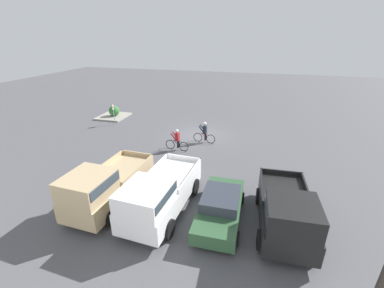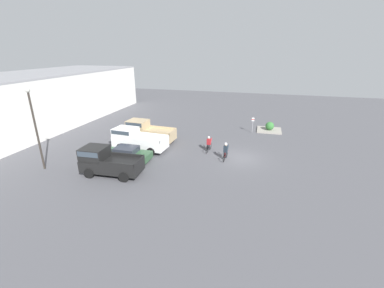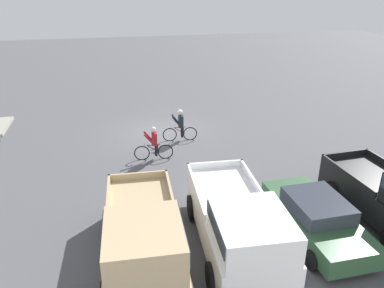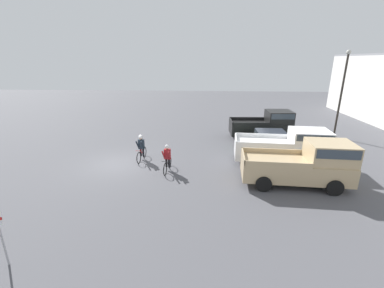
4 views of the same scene
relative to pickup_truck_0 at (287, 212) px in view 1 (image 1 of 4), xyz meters
name	(u,v)px [view 1 (image 1 of 4)]	position (x,y,z in m)	size (l,w,h in m)	color
ground_plane	(199,136)	(6.30, -10.39, -1.18)	(80.00, 80.00, 0.00)	#4C4C51
pickup_truck_0	(287,212)	(0.00, 0.00, 0.00)	(2.48, 5.03, 2.30)	black
sedan_0	(220,206)	(2.82, -0.27, -0.48)	(2.05, 4.52, 1.37)	#2D5133
pickup_truck_1	(159,194)	(5.65, 0.16, -0.01)	(2.59, 5.69, 2.24)	white
pickup_truck_2	(105,186)	(8.45, 0.25, 0.02)	(2.51, 5.51, 2.35)	tan
cyclist_0	(177,140)	(7.18, -7.16, -0.37)	(1.83, 0.49, 1.65)	black
cyclist_1	(205,132)	(5.54, -9.12, -0.31)	(1.81, 0.49, 1.72)	black
fire_lane_sign	(114,112)	(14.77, -11.15, 0.06)	(0.08, 0.30, 2.03)	#9E9EA3
curb_island	(113,116)	(16.20, -13.23, -1.10)	(2.80, 3.00, 0.15)	gray
shrub	(114,111)	(16.03, -13.25, -0.50)	(1.06, 1.06, 1.06)	#337033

